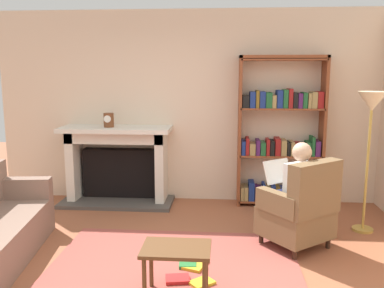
% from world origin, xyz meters
% --- Properties ---
extents(ground, '(14.00, 14.00, 0.00)m').
position_xyz_m(ground, '(0.00, 0.00, 0.00)').
color(ground, '#985638').
extents(back_wall, '(5.60, 0.10, 2.70)m').
position_xyz_m(back_wall, '(0.00, 2.55, 1.35)').
color(back_wall, beige).
rests_on(back_wall, ground).
extents(area_rug, '(2.40, 1.80, 0.01)m').
position_xyz_m(area_rug, '(0.00, 0.30, 0.01)').
color(area_rug, '#A0493F').
rests_on(area_rug, ground).
extents(fireplace, '(1.57, 0.64, 1.09)m').
position_xyz_m(fireplace, '(-1.05, 2.30, 0.58)').
color(fireplace, '#4C4742').
rests_on(fireplace, ground).
extents(mantel_clock, '(0.14, 0.14, 0.19)m').
position_xyz_m(mantel_clock, '(-1.13, 2.20, 1.19)').
color(mantel_clock, brown).
rests_on(mantel_clock, fireplace).
extents(bookshelf, '(1.16, 0.32, 2.06)m').
position_xyz_m(bookshelf, '(1.23, 2.33, 0.97)').
color(bookshelf, brown).
rests_on(bookshelf, ground).
extents(armchair_reading, '(0.89, 0.88, 0.97)m').
position_xyz_m(armchair_reading, '(1.27, 0.87, 0.42)').
color(armchair_reading, '#331E14').
rests_on(armchair_reading, ground).
extents(seated_reader, '(0.57, 0.59, 1.14)m').
position_xyz_m(seated_reader, '(1.20, 0.96, 0.62)').
color(seated_reader, silver).
rests_on(seated_reader, ground).
extents(side_table, '(0.56, 0.39, 0.45)m').
position_xyz_m(side_table, '(0.08, -0.22, 0.38)').
color(side_table, brown).
rests_on(side_table, ground).
extents(scattered_books, '(0.46, 0.61, 0.03)m').
position_xyz_m(scattered_books, '(0.16, 0.22, 0.03)').
color(scattered_books, red).
rests_on(scattered_books, area_rug).
extents(floor_lamp, '(0.32, 0.32, 1.63)m').
position_xyz_m(floor_lamp, '(2.11, 1.43, 1.38)').
color(floor_lamp, '#B7933F').
rests_on(floor_lamp, ground).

